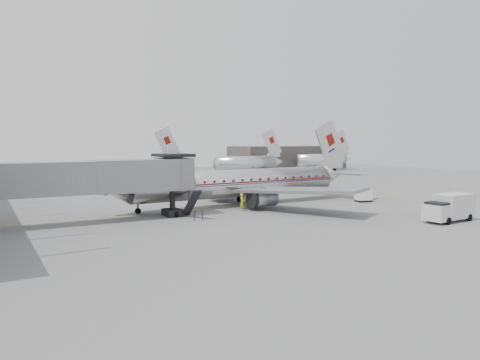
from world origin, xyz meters
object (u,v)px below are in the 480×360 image
object	(u,v)px
airliner	(243,183)
baggage_cart_white	(363,195)
service_van	(449,207)
baggage_cart_navy	(443,207)
ramp_worker	(242,202)

from	to	relation	value
airliner	baggage_cart_white	world-z (taller)	airliner
service_van	baggage_cart_navy	size ratio (longest dim) A/B	2.37
baggage_cart_white	ramp_worker	size ratio (longest dim) A/B	1.17
airliner	baggage_cart_white	size ratio (longest dim) A/B	14.83
baggage_cart_navy	airliner	bearing A→B (deg)	120.57
airliner	service_van	bearing A→B (deg)	-62.07
airliner	service_van	world-z (taller)	airliner
service_van	baggage_cart_white	size ratio (longest dim) A/B	2.54
service_van	baggage_cart_navy	xyz separation A→B (m)	(2.42, 2.45, -0.46)
airliner	ramp_worker	distance (m)	5.07
service_van	ramp_worker	distance (m)	20.77
baggage_cart_white	ramp_worker	distance (m)	16.97
airliner	ramp_worker	bearing A→B (deg)	-122.83
airliner	service_van	distance (m)	22.72
ramp_worker	baggage_cart_white	bearing A→B (deg)	-37.07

